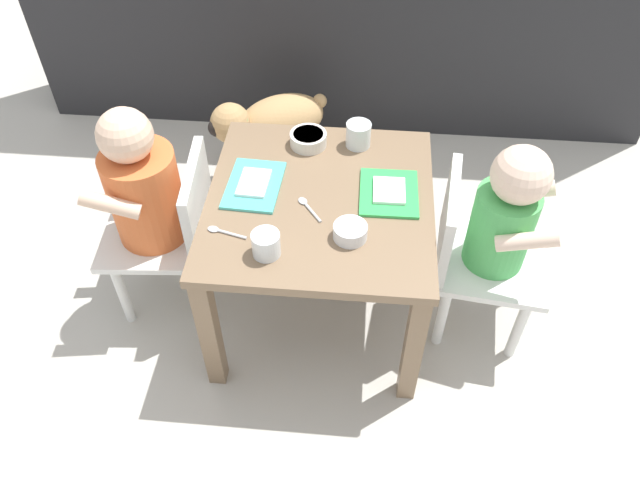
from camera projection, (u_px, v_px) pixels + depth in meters
ground_plane at (320, 305)px, 1.81m from camera, size 7.00×7.00×0.00m
dining_table at (320, 219)px, 1.55m from camera, size 0.56×0.59×0.43m
seated_child_left at (149, 195)px, 1.56m from camera, size 0.30×0.30×0.65m
seated_child_right at (497, 224)px, 1.50m from camera, size 0.31×0.31×0.61m
dog at (271, 122)px, 2.10m from camera, size 0.41×0.32×0.31m
food_tray_left at (254, 184)px, 1.53m from camera, size 0.14×0.20×0.02m
food_tray_right at (389, 192)px, 1.50m from camera, size 0.15×0.17×0.02m
water_cup_left at (266, 245)px, 1.35m from camera, size 0.06×0.06×0.06m
water_cup_right at (358, 136)px, 1.62m from camera, size 0.07×0.07×0.07m
cereal_bowl_left_side at (350, 231)px, 1.39m from camera, size 0.08×0.08×0.04m
cereal_bowl_right_side at (308, 139)px, 1.63m from camera, size 0.10×0.10×0.04m
spoon_by_left_tray at (223, 232)px, 1.41m from camera, size 0.10×0.04×0.01m
spoon_by_right_tray at (308, 207)px, 1.47m from camera, size 0.07×0.09×0.01m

